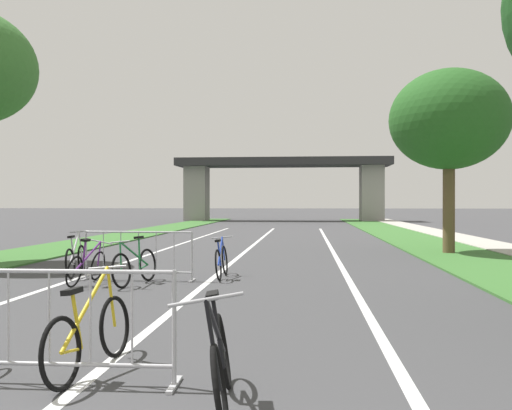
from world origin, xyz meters
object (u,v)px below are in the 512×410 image
bicycle_purple_2 (87,266)px  bicycle_silver_6 (76,259)px  bicycle_blue_1 (221,261)px  bicycle_black_5 (221,363)px  tree_right_pine_far (449,120)px  crowd_barrier_second (138,256)px  crowd_barrier_nearest (49,327)px  bicycle_yellow_0 (90,334)px  bicycle_green_4 (135,266)px

bicycle_purple_2 → bicycle_silver_6: 1.33m
bicycle_blue_1 → bicycle_black_5: size_ratio=0.96×
bicycle_silver_6 → tree_right_pine_far: bearing=23.8°
tree_right_pine_far → crowd_barrier_second: (-8.11, -6.63, -3.77)m
crowd_barrier_nearest → bicycle_blue_1: crowd_barrier_nearest is taller
bicycle_purple_2 → bicycle_silver_6: size_ratio=1.00×
tree_right_pine_far → bicycle_yellow_0: bearing=-117.6°
bicycle_purple_2 → bicycle_black_5: bicycle_black_5 is taller
tree_right_pine_far → bicycle_black_5: 15.09m
bicycle_yellow_0 → crowd_barrier_nearest: bearing=-117.3°
bicycle_purple_2 → crowd_barrier_second: bearing=38.2°
tree_right_pine_far → crowd_barrier_second: bearing=-140.8°
bicycle_black_5 → tree_right_pine_far: bearing=-118.5°
tree_right_pine_far → bicycle_black_5: bearing=-111.1°
tree_right_pine_far → crowd_barrier_nearest: size_ratio=2.48×
crowd_barrier_nearest → bicycle_silver_6: bearing=111.8°
bicycle_silver_6 → crowd_barrier_second: bearing=-26.4°
bicycle_yellow_0 → bicycle_black_5: bearing=-24.9°
tree_right_pine_far → bicycle_yellow_0: (-6.67, -12.74, -3.93)m
crowd_barrier_nearest → bicycle_green_4: crowd_barrier_nearest is taller
bicycle_green_4 → bicycle_silver_6: 2.03m
bicycle_blue_1 → bicycle_green_4: bicycle_green_4 is taller
crowd_barrier_second → bicycle_green_4: size_ratio=1.40×
crowd_barrier_second → bicycle_green_4: crowd_barrier_second is taller
bicycle_blue_1 → crowd_barrier_second: bearing=-162.5°
tree_right_pine_far → bicycle_blue_1: bearing=-136.6°
tree_right_pine_far → bicycle_purple_2: size_ratio=3.61×
bicycle_yellow_0 → bicycle_silver_6: bearing=120.5°
bicycle_yellow_0 → bicycle_black_5: (1.43, -0.85, 0.01)m
bicycle_yellow_0 → bicycle_silver_6: size_ratio=1.05×
crowd_barrier_second → bicycle_black_5: crowd_barrier_second is taller
crowd_barrier_second → bicycle_blue_1: size_ratio=1.46×
tree_right_pine_far → bicycle_purple_2: 12.19m
crowd_barrier_nearest → bicycle_yellow_0: bearing=56.8°
crowd_barrier_nearest → crowd_barrier_second: 6.59m
crowd_barrier_nearest → bicycle_blue_1: bearing=86.0°
bicycle_silver_6 → bicycle_yellow_0: bearing=-73.8°
crowd_barrier_second → bicycle_green_4: 0.60m
bicycle_purple_2 → bicycle_black_5: size_ratio=0.96×
bicycle_blue_1 → bicycle_yellow_0: bearing=-92.7°
bicycle_black_5 → crowd_barrier_second: bearing=-75.0°
bicycle_purple_2 → bicycle_green_4: (1.00, 0.02, 0.01)m
bicycle_blue_1 → bicycle_silver_6: (-3.30, -0.03, 0.00)m
crowd_barrier_second → bicycle_blue_1: bearing=18.0°
crowd_barrier_nearest → bicycle_yellow_0: (0.24, 0.36, -0.15)m
bicycle_yellow_0 → bicycle_green_4: 5.70m
bicycle_yellow_0 → bicycle_purple_2: (-2.33, 5.52, -0.00)m
crowd_barrier_nearest → bicycle_black_5: size_ratio=1.40×
bicycle_green_4 → crowd_barrier_nearest: bearing=112.7°
bicycle_green_4 → bicycle_silver_6: bicycle_silver_6 is taller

